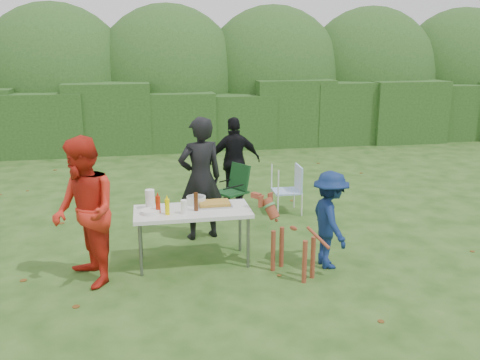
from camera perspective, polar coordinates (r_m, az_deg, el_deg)
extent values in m
plane|color=#1E4211|center=(6.65, -3.08, -10.03)|extent=(80.00, 80.00, 0.00)
cube|color=#23471C|center=(14.13, -7.53, 6.90)|extent=(22.00, 1.40, 1.70)
ellipsoid|color=#3D6628|center=(15.64, -7.99, 10.42)|extent=(20.00, 2.60, 3.20)
cube|color=silver|center=(6.61, -5.36, -3.55)|extent=(1.50, 0.70, 0.05)
cylinder|color=slate|center=(6.46, -11.11, -7.75)|extent=(0.04, 0.04, 0.69)
cylinder|color=slate|center=(6.57, 0.91, -7.03)|extent=(0.04, 0.04, 0.69)
cylinder|color=slate|center=(6.98, -11.10, -5.99)|extent=(0.04, 0.04, 0.69)
cylinder|color=slate|center=(7.09, 0.00, -5.37)|extent=(0.04, 0.04, 0.69)
imported|color=black|center=(7.43, -4.46, 0.15)|extent=(0.75, 0.58, 1.82)
imported|color=red|center=(6.25, -17.07, -3.51)|extent=(0.97, 1.07, 1.80)
imported|color=black|center=(9.09, -0.59, 2.15)|extent=(0.93, 0.41, 1.58)
imported|color=#0E214F|center=(6.62, 10.06, -4.43)|extent=(0.49, 0.83, 1.27)
cube|color=#B7B7BA|center=(6.74, -2.90, -2.82)|extent=(0.45, 0.30, 0.02)
cube|color=#B5882F|center=(6.73, -2.90, -2.59)|extent=(0.40, 0.26, 0.04)
cylinder|color=#F4DB00|center=(6.43, -8.17, -3.01)|extent=(0.06, 0.06, 0.20)
cylinder|color=#AC2109|center=(6.50, -9.19, -2.76)|extent=(0.06, 0.06, 0.22)
cylinder|color=#47230F|center=(6.53, -4.97, -2.44)|extent=(0.06, 0.06, 0.24)
cylinder|color=white|center=(6.67, -10.07, -2.17)|extent=(0.12, 0.12, 0.26)
cylinder|color=white|center=(6.44, -6.32, -3.02)|extent=(0.08, 0.08, 0.18)
cylinder|color=silver|center=(6.83, -4.94, -2.26)|extent=(0.26, 0.26, 0.10)
cylinder|color=white|center=(6.52, -10.04, -3.52)|extent=(0.24, 0.24, 0.05)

